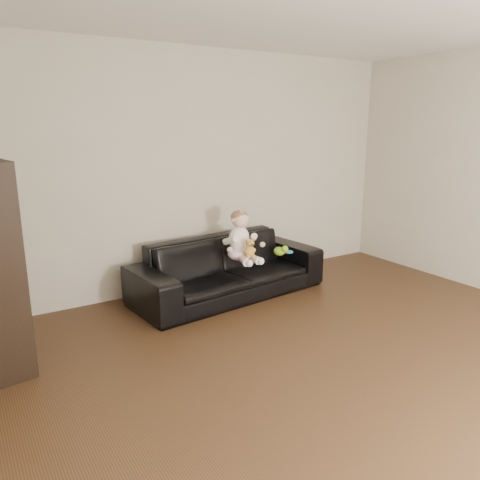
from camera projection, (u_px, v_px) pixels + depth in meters
floor at (393, 393)px, 3.24m from camera, size 5.50×5.50×0.00m
wall_back at (205, 171)px, 5.19m from camera, size 5.00×0.00×5.00m
sofa at (228, 268)px, 5.02m from camera, size 2.18×1.04×0.61m
baby at (241, 239)px, 4.89m from camera, size 0.39×0.47×0.54m
teddy_bear at (250, 248)px, 4.77m from camera, size 0.12×0.12×0.20m
toy_green at (279, 251)px, 5.12m from camera, size 0.12×0.14×0.10m
toy_rattle at (284, 251)px, 5.19m from camera, size 0.09×0.09×0.07m
toy_blue_disc at (289, 252)px, 5.25m from camera, size 0.13×0.13×0.01m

